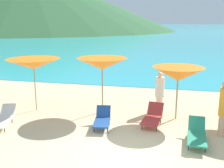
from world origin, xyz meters
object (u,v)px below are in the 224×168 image
lounge_chair_8 (197,134)px  umbrella_4 (178,74)px  umbrella_2 (34,64)px  beachgoer_2 (160,91)px  umbrella_3 (102,64)px  beachgoer_0 (223,107)px  lounge_chair_4 (102,119)px  lounge_chair_2 (3,118)px  lounge_chair_9 (153,117)px

lounge_chair_8 → umbrella_4: bearing=109.9°
umbrella_2 → beachgoer_2: umbrella_2 is taller
umbrella_2 → umbrella_4: umbrella_2 is taller
umbrella_3 → beachgoer_0: umbrella_3 is taller
umbrella_4 → lounge_chair_4: umbrella_4 is taller
lounge_chair_4 → beachgoer_0: 4.16m
lounge_chair_2 → lounge_chair_4: size_ratio=1.41×
lounge_chair_2 → lounge_chair_8: lounge_chair_8 is taller
lounge_chair_9 → beachgoer_0: size_ratio=0.81×
umbrella_2 → lounge_chair_8: umbrella_2 is taller
lounge_chair_8 → beachgoer_0: size_ratio=0.86×
lounge_chair_2 → beachgoer_2: bearing=9.8°
lounge_chair_8 → beachgoer_0: 1.33m
umbrella_4 → lounge_chair_4: (-2.62, -1.50, -1.50)m
umbrella_2 → umbrella_4: 5.93m
umbrella_2 → beachgoer_2: size_ratio=1.34×
lounge_chair_9 → umbrella_4: bearing=52.5°
umbrella_3 → beachgoer_0: 4.89m
umbrella_3 → lounge_chair_4: umbrella_3 is taller
lounge_chair_9 → lounge_chair_4: bearing=-153.2°
umbrella_2 → lounge_chair_2: bearing=-100.0°
beachgoer_2 → umbrella_3: bearing=98.0°
lounge_chair_9 → umbrella_2: bearing=-179.5°
lounge_chair_2 → lounge_chair_4: 3.68m
beachgoer_0 → beachgoer_2: beachgoer_0 is taller
lounge_chair_4 → lounge_chair_9: lounge_chair_9 is taller
lounge_chair_2 → beachgoer_0: size_ratio=0.98×
beachgoer_0 → lounge_chair_2: bearing=-85.8°
lounge_chair_9 → lounge_chair_8: bearing=-32.7°
lounge_chair_8 → lounge_chair_9: lounge_chair_9 is taller
lounge_chair_9 → beachgoer_2: 1.70m
beachgoer_0 → lounge_chair_9: bearing=-103.8°
lounge_chair_4 → beachgoer_0: bearing=-6.9°
lounge_chair_2 → beachgoer_0: beachgoer_0 is taller
lounge_chair_9 → beachgoer_0: bearing=-5.2°
lounge_chair_4 → lounge_chair_8: 3.31m
umbrella_4 → lounge_chair_2: (-6.24, -2.14, -1.54)m
umbrella_3 → lounge_chair_2: size_ratio=1.25×
umbrella_3 → lounge_chair_8: bearing=-31.2°
umbrella_4 → lounge_chair_2: 6.78m
umbrella_2 → lounge_chair_4: (3.30, -1.22, -1.73)m
lounge_chair_8 → beachgoer_0: beachgoer_0 is taller
umbrella_2 → lounge_chair_8: (6.55, -1.81, -1.74)m
lounge_chair_4 → lounge_chair_9: size_ratio=0.85×
umbrella_4 → lounge_chair_2: size_ratio=1.13×
lounge_chair_2 → lounge_chair_9: lounge_chair_9 is taller
umbrella_2 → lounge_chair_2: (-0.33, -1.86, -1.77)m
umbrella_3 → lounge_chair_9: (2.20, -1.00, -1.75)m
umbrella_2 → lounge_chair_2: 2.59m
umbrella_3 → lounge_chair_4: bearing=-75.2°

